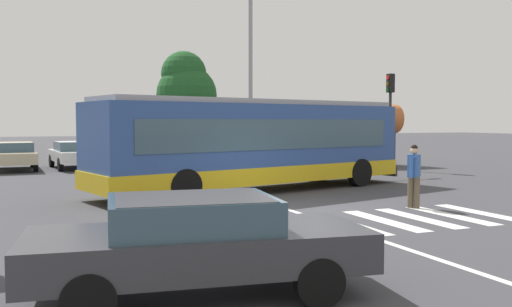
% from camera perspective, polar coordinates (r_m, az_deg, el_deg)
% --- Properties ---
extents(ground_plane, '(160.00, 160.00, 0.00)m').
position_cam_1_polar(ground_plane, '(15.23, 4.42, -5.58)').
color(ground_plane, '#3D3D42').
extents(city_transit_bus, '(11.78, 5.28, 3.06)m').
position_cam_1_polar(city_transit_bus, '(18.88, -0.03, 0.99)').
color(city_transit_bus, black).
rests_on(city_transit_bus, ground_plane).
extents(pedestrian_crossing_street, '(0.48, 0.45, 1.72)m').
position_cam_1_polar(pedestrian_crossing_street, '(15.73, 15.76, -1.86)').
color(pedestrian_crossing_street, brown).
rests_on(pedestrian_crossing_street, ground_plane).
extents(foreground_sedan, '(4.70, 2.41, 1.35)m').
position_cam_1_polar(foreground_sedan, '(7.60, -6.02, -8.72)').
color(foreground_sedan, black).
rests_on(foreground_sedan, ground_plane).
extents(parked_car_champagne, '(1.99, 4.56, 1.35)m').
position_cam_1_polar(parked_car_champagne, '(29.32, -23.28, -0.07)').
color(parked_car_champagne, black).
rests_on(parked_car_champagne, ground_plane).
extents(parked_car_white, '(2.24, 4.65, 1.35)m').
position_cam_1_polar(parked_car_white, '(29.31, -18.07, 0.03)').
color(parked_car_white, black).
rests_on(parked_car_white, ground_plane).
extents(parked_car_blue, '(1.98, 4.56, 1.35)m').
position_cam_1_polar(parked_car_blue, '(29.36, -12.58, 0.12)').
color(parked_car_blue, black).
rests_on(parked_car_blue, ground_plane).
extents(parked_car_teal, '(2.19, 4.64, 1.35)m').
position_cam_1_polar(parked_car_teal, '(29.96, -7.93, 0.23)').
color(parked_car_teal, black).
rests_on(parked_car_teal, ground_plane).
extents(parked_car_black, '(2.20, 4.64, 1.35)m').
position_cam_1_polar(parked_car_black, '(31.30, -2.90, 0.39)').
color(parked_car_black, black).
rests_on(parked_car_black, ground_plane).
extents(traffic_light_far_corner, '(0.33, 0.32, 4.64)m').
position_cam_1_polar(traffic_light_far_corner, '(27.99, 13.48, 4.78)').
color(traffic_light_far_corner, '#28282B').
rests_on(traffic_light_far_corner, ground_plane).
extents(bus_stop_shelter, '(4.71, 1.54, 3.25)m').
position_cam_1_polar(bus_stop_shelter, '(29.79, 10.34, 3.37)').
color(bus_stop_shelter, '#28282B').
rests_on(bus_stop_shelter, ground_plane).
extents(twin_arm_street_lamp, '(5.37, 0.32, 9.10)m').
position_cam_1_polar(twin_arm_street_lamp, '(27.83, -0.56, 10.11)').
color(twin_arm_street_lamp, '#939399').
rests_on(twin_arm_street_lamp, ground_plane).
extents(background_tree_right, '(3.87, 3.87, 6.85)m').
position_cam_1_polar(background_tree_right, '(36.47, -7.15, 6.53)').
color(background_tree_right, brown).
rests_on(background_tree_right, ground_plane).
extents(crosswalk_painted_stripes, '(6.40, 3.00, 0.01)m').
position_cam_1_polar(crosswalk_painted_stripes, '(13.66, 12.87, -6.67)').
color(crosswalk_painted_stripes, silver).
rests_on(crosswalk_painted_stripes, ground_plane).
extents(lane_center_line, '(0.16, 24.00, 0.01)m').
position_cam_1_polar(lane_center_line, '(16.87, 0.18, -4.69)').
color(lane_center_line, silver).
rests_on(lane_center_line, ground_plane).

